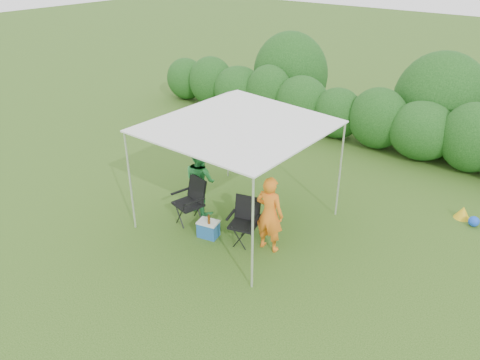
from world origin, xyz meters
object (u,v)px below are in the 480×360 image
Objects in this scene: woman at (200,180)px; canopy at (237,109)px; chair_left at (192,198)px; man at (270,214)px; cooler at (208,229)px; chair_right at (245,218)px.

canopy is at bearing -158.68° from woman.
chair_left is 1.85m from man.
chair_left is 0.50m from woman.
man reaches higher than cooler.
chair_right is 0.81m from cooler.
chair_left reaches higher than cooler.
chair_right is at bearing 14.27° from cooler.
chair_left is at bearing -142.55° from canopy.
canopy is 2.08m from chair_right.
canopy is 3.41× the size of chair_right.
woman is (-1.98, 0.26, -0.03)m from man.
man is 2.00m from woman.
chair_right is 1.31m from chair_left.
man is at bearing -175.00° from woman.
man is at bearing 5.82° from cooler.
canopy reaches higher than man.
man is at bearing -9.05° from chair_right.
cooler is at bearing 14.25° from man.
woman is 3.17× the size of cooler.
chair_right is at bearing 17.47° from chair_left.
woman reaches higher than chair_left.
chair_right is 0.62× the size of woman.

